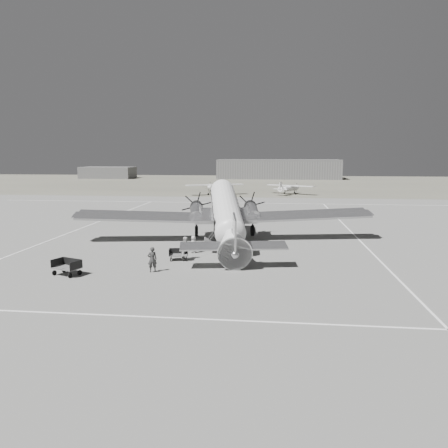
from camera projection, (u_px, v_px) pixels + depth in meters
The scene contains 16 objects.
ground at pixel (228, 256), 35.83m from camera, with size 260.00×260.00×0.00m, color slate.
taxi_line_near at pixel (200, 319), 22.09m from camera, with size 60.00×0.15×0.01m, color white.
taxi_line_right at pixel (379, 260), 34.48m from camera, with size 0.15×80.00×0.01m, color white.
taxi_line_left at pixel (74, 231), 47.66m from camera, with size 0.15×60.00×0.01m, color white.
taxi_line_horizon at pixel (253, 203), 75.07m from camera, with size 90.00×0.15×0.01m, color white.
grass_infield at pixel (262, 183), 129.04m from camera, with size 260.00×90.00×0.01m, color #666456.
hangar_main at pixel (278, 169), 152.49m from camera, with size 42.00×14.00×6.60m.
shed_secondary at pixel (108, 173), 154.54m from camera, with size 18.00×10.00×4.00m, color #565656.
dc3_airliner at pixel (226, 215), 40.29m from camera, with size 28.94×20.08×5.51m, color #BBBBBE, non-canonical shape.
light_plane_left at pixel (216, 189), 89.79m from camera, with size 12.18×9.88×2.53m, color silver, non-canonical shape.
light_plane_right at pixel (289, 189), 91.51m from camera, with size 10.57×8.58×2.19m, color silver, non-canonical shape.
baggage_cart_near at pixel (179, 255), 34.39m from camera, with size 1.58×1.11×0.89m, color #565656, non-canonical shape.
baggage_cart_far at pixel (67, 267), 30.10m from camera, with size 1.94×1.37×1.10m, color #565656, non-canonical shape.
ground_crew at pixel (152, 259), 30.85m from camera, with size 0.66×0.44×1.82m, color #303030.
ramp_agent at pixel (186, 248), 34.61m from camera, with size 0.88×0.69×1.82m, color silver.
passenger at pixel (194, 244), 36.90m from camera, with size 0.72×0.47×1.48m, color #B9B9B6.
Camera 1 is at (3.62, -34.78, 8.23)m, focal length 35.00 mm.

